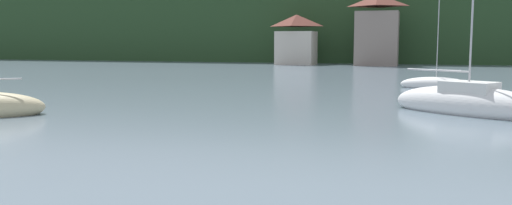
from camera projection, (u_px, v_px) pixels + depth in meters
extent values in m
cube|color=#264223|center=(391.00, 24.00, 112.77)|extent=(352.00, 62.44, 14.50)
ellipsoid|color=#38562D|center=(293.00, 35.00, 135.10)|extent=(246.40, 43.70, 38.33)
cube|color=beige|center=(296.00, 48.00, 82.04)|extent=(5.68, 5.13, 5.06)
pyramid|color=brown|center=(296.00, 20.00, 81.56)|extent=(5.96, 5.39, 1.80)
cube|color=gray|center=(377.00, 39.00, 78.24)|extent=(6.10, 4.93, 7.88)
pyramid|color=brown|center=(378.00, 0.00, 77.61)|extent=(6.41, 5.18, 1.73)
ellipsoid|color=white|center=(436.00, 85.00, 40.12)|extent=(5.56, 2.73, 1.21)
cylinder|color=#B7B7BC|center=(438.00, 35.00, 39.69)|extent=(0.06, 0.06, 6.86)
cylinder|color=#ADADB2|center=(449.00, 70.00, 39.55)|extent=(1.70, 0.47, 0.06)
ellipsoid|color=white|center=(468.00, 105.00, 26.07)|extent=(7.90, 6.06, 1.91)
cylinder|color=#ADADB2|center=(437.00, 70.00, 27.18)|extent=(2.99, 1.90, 0.09)
cube|color=silver|center=(469.00, 88.00, 25.97)|extent=(2.93, 2.65, 0.65)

